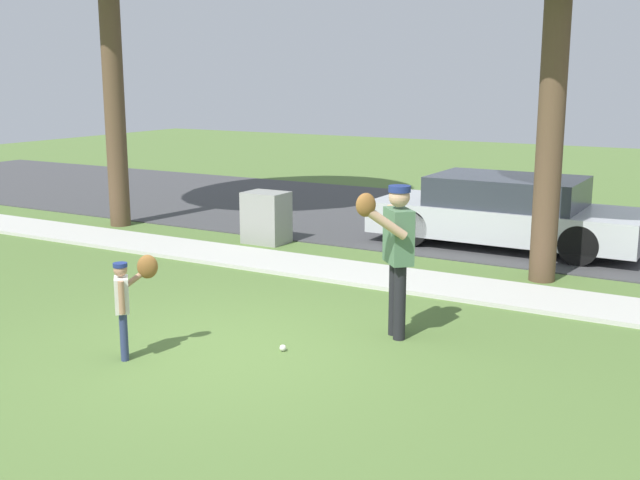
% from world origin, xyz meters
% --- Properties ---
extents(ground_plane, '(48.00, 48.00, 0.00)m').
position_xyz_m(ground_plane, '(0.00, 3.50, 0.00)').
color(ground_plane, '#567538').
extents(sidewalk_strip, '(36.00, 1.20, 0.06)m').
position_xyz_m(sidewalk_strip, '(0.00, 3.60, 0.03)').
color(sidewalk_strip, beige).
rests_on(sidewalk_strip, ground).
extents(road_surface, '(36.00, 6.80, 0.02)m').
position_xyz_m(road_surface, '(0.00, 8.60, 0.01)').
color(road_surface, '#424244').
rests_on(road_surface, ground).
extents(person_adult, '(0.52, 0.88, 1.76)m').
position_xyz_m(person_adult, '(1.39, 1.27, 1.10)').
color(person_adult, black).
rests_on(person_adult, ground).
extents(person_child, '(0.36, 0.58, 1.09)m').
position_xyz_m(person_child, '(-0.78, -0.71, 0.71)').
color(person_child, navy).
rests_on(person_child, ground).
extents(baseball, '(0.07, 0.07, 0.07)m').
position_xyz_m(baseball, '(0.53, 0.25, 0.04)').
color(baseball, white).
rests_on(baseball, ground).
extents(utility_cabinet, '(0.74, 0.59, 0.92)m').
position_xyz_m(utility_cabinet, '(-2.77, 4.86, 0.46)').
color(utility_cabinet, gray).
rests_on(utility_cabinet, ground).
extents(parked_sedan_silver, '(4.60, 1.80, 1.23)m').
position_xyz_m(parked_sedan_silver, '(1.05, 6.66, 0.62)').
color(parked_sedan_silver, silver).
rests_on(parked_sedan_silver, road_surface).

